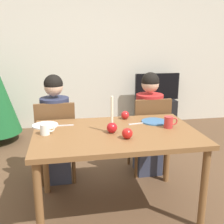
% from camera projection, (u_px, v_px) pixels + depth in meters
% --- Properties ---
extents(ground_plane, '(7.68, 7.68, 0.00)m').
position_uv_depth(ground_plane, '(116.00, 208.00, 2.51)').
color(ground_plane, brown).
extents(back_wall, '(6.40, 0.10, 2.60)m').
position_uv_depth(back_wall, '(87.00, 52.00, 4.64)').
color(back_wall, beige).
rests_on(back_wall, ground).
extents(dining_table, '(1.40, 0.90, 0.75)m').
position_uv_depth(dining_table, '(116.00, 141.00, 2.34)').
color(dining_table, brown).
rests_on(dining_table, ground).
extents(chair_left, '(0.40, 0.40, 0.90)m').
position_uv_depth(chair_left, '(56.00, 137.00, 2.86)').
color(chair_left, brown).
rests_on(chair_left, ground).
extents(chair_right, '(0.40, 0.40, 0.90)m').
position_uv_depth(chair_right, '(149.00, 131.00, 3.04)').
color(chair_right, brown).
rests_on(chair_right, ground).
extents(person_left_child, '(0.30, 0.30, 1.17)m').
position_uv_depth(person_left_child, '(56.00, 131.00, 2.88)').
color(person_left_child, '#33384C').
rests_on(person_left_child, ground).
extents(person_right_child, '(0.30, 0.30, 1.17)m').
position_uv_depth(person_right_child, '(149.00, 125.00, 3.06)').
color(person_right_child, '#33384C').
rests_on(person_right_child, ground).
extents(tv_stand, '(0.64, 0.40, 0.48)m').
position_uv_depth(tv_stand, '(156.00, 113.00, 4.84)').
color(tv_stand, black).
rests_on(tv_stand, ground).
extents(tv, '(0.79, 0.05, 0.46)m').
position_uv_depth(tv, '(157.00, 87.00, 4.71)').
color(tv, black).
rests_on(tv, tv_stand).
extents(candle_centerpiece, '(0.09, 0.09, 0.32)m').
position_uv_depth(candle_centerpiece, '(112.00, 125.00, 2.27)').
color(candle_centerpiece, red).
rests_on(candle_centerpiece, dining_table).
extents(plate_left, '(0.23, 0.23, 0.01)m').
position_uv_depth(plate_left, '(45.00, 125.00, 2.46)').
color(plate_left, silver).
rests_on(plate_left, dining_table).
extents(plate_right, '(0.24, 0.24, 0.01)m').
position_uv_depth(plate_right, '(154.00, 121.00, 2.58)').
color(plate_right, teal).
rests_on(plate_right, dining_table).
extents(mug_left, '(0.12, 0.08, 0.09)m').
position_uv_depth(mug_left, '(45.00, 129.00, 2.23)').
color(mug_left, white).
rests_on(mug_left, dining_table).
extents(mug_right, '(0.13, 0.08, 0.10)m').
position_uv_depth(mug_right, '(169.00, 122.00, 2.40)').
color(mug_right, '#B72D2D').
rests_on(mug_right, dining_table).
extents(fork_left, '(0.18, 0.01, 0.01)m').
position_uv_depth(fork_left, '(64.00, 125.00, 2.46)').
color(fork_left, silver).
rests_on(fork_left, dining_table).
extents(fork_right, '(0.18, 0.04, 0.01)m').
position_uv_depth(fork_right, '(138.00, 124.00, 2.52)').
color(fork_right, silver).
rests_on(fork_right, dining_table).
extents(apple_near_candle, '(0.08, 0.08, 0.08)m').
position_uv_depth(apple_near_candle, '(125.00, 115.00, 2.67)').
color(apple_near_candle, '#B31C1D').
rests_on(apple_near_candle, dining_table).
extents(apple_by_left_plate, '(0.09, 0.09, 0.09)m').
position_uv_depth(apple_by_left_plate, '(127.00, 133.00, 2.14)').
color(apple_by_left_plate, red).
rests_on(apple_by_left_plate, dining_table).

